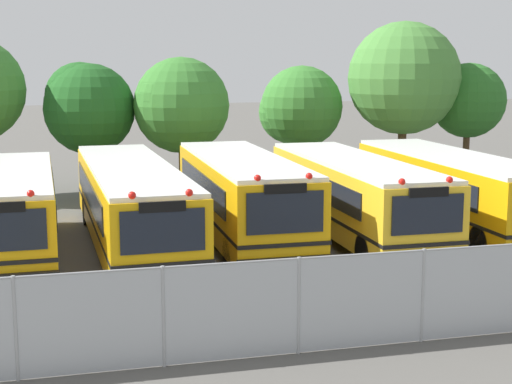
# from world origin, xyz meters

# --- Properties ---
(ground_plane) EXTENTS (160.00, 160.00, 0.00)m
(ground_plane) POSITION_xyz_m (0.00, 0.00, 0.00)
(ground_plane) COLOR #595651
(school_bus_0) EXTENTS (2.64, 9.40, 2.62)m
(school_bus_0) POSITION_xyz_m (-6.90, 0.16, 1.38)
(school_bus_0) COLOR #EAA80C
(school_bus_0) RESTS_ON ground_plane
(school_bus_1) EXTENTS (2.71, 11.71, 2.67)m
(school_bus_1) POSITION_xyz_m (-3.44, 0.17, 1.41)
(school_bus_1) COLOR #EAA80C
(school_bus_1) RESTS_ON ground_plane
(school_bus_2) EXTENTS (2.59, 9.77, 2.80)m
(school_bus_2) POSITION_xyz_m (-0.05, 0.21, 1.47)
(school_bus_2) COLOR #EAA80C
(school_bus_2) RESTS_ON ground_plane
(school_bus_3) EXTENTS (2.50, 10.43, 2.68)m
(school_bus_3) POSITION_xyz_m (3.44, -0.18, 1.41)
(school_bus_3) COLOR yellow
(school_bus_3) RESTS_ON ground_plane
(school_bus_4) EXTENTS (2.52, 10.57, 2.67)m
(school_bus_4) POSITION_xyz_m (7.04, 0.13, 1.41)
(school_bus_4) COLOR #EAA80C
(school_bus_4) RESTS_ON ground_plane
(tree_2) EXTENTS (3.72, 3.72, 5.52)m
(tree_2) POSITION_xyz_m (-4.24, 10.04, 3.75)
(tree_2) COLOR #4C3823
(tree_2) RESTS_ON ground_plane
(tree_3) EXTENTS (3.93, 3.93, 5.73)m
(tree_3) POSITION_xyz_m (-0.60, 8.97, 3.81)
(tree_3) COLOR #4C3823
(tree_3) RESTS_ON ground_plane
(tree_4) EXTENTS (3.67, 3.63, 5.37)m
(tree_4) POSITION_xyz_m (4.97, 10.43, 3.46)
(tree_4) COLOR #4C3823
(tree_4) RESTS_ON ground_plane
(tree_5) EXTENTS (4.92, 4.92, 7.27)m
(tree_5) POSITION_xyz_m (9.24, 8.95, 4.84)
(tree_5) COLOR #4C3823
(tree_5) RESTS_ON ground_plane
(tree_6) EXTENTS (3.33, 3.33, 5.48)m
(tree_6) POSITION_xyz_m (12.37, 8.60, 3.86)
(tree_6) COLOR #4C3823
(tree_6) RESTS_ON ground_plane
(chainlink_fence) EXTENTS (18.14, 0.07, 1.91)m
(chainlink_fence) POSITION_xyz_m (0.09, -9.12, 0.99)
(chainlink_fence) COLOR #9EA0A3
(chainlink_fence) RESTS_ON ground_plane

